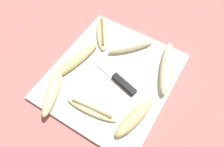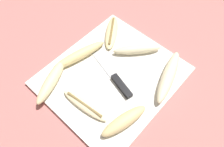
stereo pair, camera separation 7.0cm
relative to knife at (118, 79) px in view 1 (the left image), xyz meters
The scene contains 10 objects.
ground_plane 0.03m from the knife, 75.93° to the left, with size 4.00×4.00×0.00m, color #B76B66.
cutting_board 0.03m from the knife, 75.93° to the left, with size 0.42×0.37×0.01m.
knife is the anchor object (origin of this frame).
banana_golden_short 0.16m from the knife, 96.04° to the left, with size 0.20×0.08×0.03m.
banana_cream_curved 0.13m from the knife, behind, with size 0.05×0.17×0.02m.
banana_soft_right 0.20m from the knife, 134.83° to the left, with size 0.17×0.10×0.03m.
banana_ripe_center 0.20m from the knife, 46.94° to the left, with size 0.16×0.13×0.02m.
banana_bright_far 0.16m from the knife, 45.42° to the right, with size 0.21×0.10×0.04m.
banana_spotted_left 0.14m from the knife, 129.57° to the right, with size 0.16×0.07×0.03m.
banana_pale_long 0.14m from the knife, 11.98° to the left, with size 0.14×0.13×0.03m.
Camera 1 is at (-0.32, -0.20, 0.62)m, focal length 35.00 mm.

